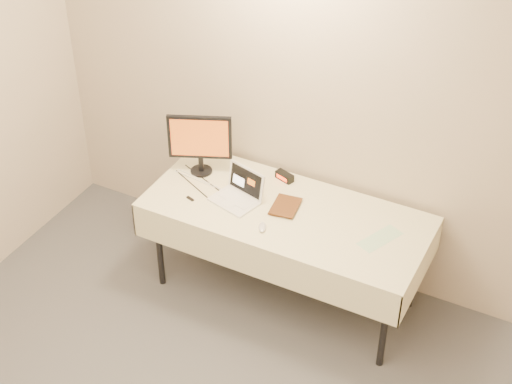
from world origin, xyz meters
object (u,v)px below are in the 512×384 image
at_px(laptop, 239,193).
at_px(book, 273,191).
at_px(monitor, 200,140).
at_px(table, 286,218).

xyz_separation_m(laptop, book, (0.23, 0.04, 0.06)).
height_order(laptop, monitor, monitor).
relative_size(table, monitor, 4.18).
distance_m(monitor, book, 0.64).
xyz_separation_m(laptop, monitor, (-0.38, 0.16, 0.21)).
relative_size(laptop, book, 1.55).
xyz_separation_m(table, book, (-0.10, 0.02, 0.18)).
relative_size(table, book, 8.20).
distance_m(table, monitor, 0.79).
distance_m(table, book, 0.20).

